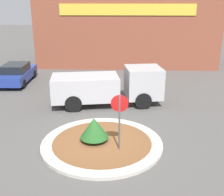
{
  "coord_description": "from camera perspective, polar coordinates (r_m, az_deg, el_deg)",
  "views": [
    {
      "loc": [
        0.88,
        -10.33,
        5.64
      ],
      "look_at": [
        0.32,
        2.13,
        1.32
      ],
      "focal_mm": 45.0,
      "sensor_mm": 36.0,
      "label": 1
    }
  ],
  "objects": [
    {
      "name": "ground_plane",
      "position": [
        11.8,
        -2.03,
        -9.45
      ],
      "size": [
        120.0,
        120.0,
        0.0
      ],
      "primitive_type": "plane",
      "color": "#514F4C"
    },
    {
      "name": "traffic_island",
      "position": [
        11.77,
        -2.04,
        -9.16
      ],
      "size": [
        5.0,
        5.0,
        0.13
      ],
      "color": "#BCB7AD",
      "rests_on": "ground_plane"
    },
    {
      "name": "stop_sign",
      "position": [
        10.55,
        1.54,
        -3.14
      ],
      "size": [
        0.66,
        0.07,
        2.39
      ],
      "color": "#4C4C51",
      "rests_on": "ground_plane"
    },
    {
      "name": "island_shrub",
      "position": [
        11.57,
        -3.64,
        -6.05
      ],
      "size": [
        1.18,
        1.18,
        1.01
      ],
      "color": "brown",
      "rests_on": "traffic_island"
    },
    {
      "name": "utility_truck",
      "position": [
        15.86,
        -0.69,
        2.52
      ],
      "size": [
        6.38,
        2.97,
        2.1
      ],
      "rotation": [
        0.0,
        0.0,
        0.16
      ],
      "color": "#B2B2B7",
      "rests_on": "ground_plane"
    },
    {
      "name": "storefront_building",
      "position": [
        26.79,
        2.98,
        13.23
      ],
      "size": [
        15.72,
        6.07,
        5.79
      ],
      "color": "brown",
      "rests_on": "ground_plane"
    },
    {
      "name": "parked_sedan_blue",
      "position": [
        21.34,
        -18.76,
        4.75
      ],
      "size": [
        1.96,
        4.46,
        1.43
      ],
      "rotation": [
        0.0,
        0.0,
        1.62
      ],
      "color": "navy",
      "rests_on": "ground_plane"
    }
  ]
}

